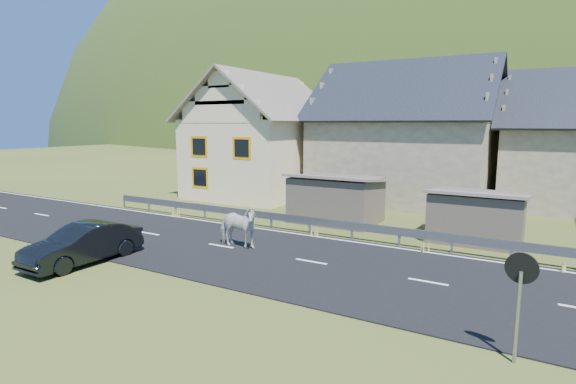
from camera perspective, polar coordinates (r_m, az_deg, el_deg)
The scene contains 13 objects.
ground at distance 15.87m, azimuth 2.98°, elevation -8.96°, with size 160.00×160.00×0.00m, color #36401C.
road at distance 15.86m, azimuth 2.98°, elevation -8.89°, with size 60.00×7.00×0.04m, color black.
lane_markings at distance 15.86m, azimuth 2.98°, elevation -8.81°, with size 60.00×6.60×0.01m, color silver.
guardrail at distance 18.95m, azimuth 8.13°, elevation -4.33°, with size 28.10×0.09×0.75m.
shed_left at distance 22.16m, azimuth 6.14°, elevation -0.97°, with size 4.30×3.30×2.40m, color brown.
shed_right at distance 19.96m, azimuth 22.81°, elevation -2.99°, with size 3.80×2.90×2.20m, color brown.
house_cream at distance 30.56m, azimuth -3.35°, elevation 7.87°, with size 7.80×9.80×8.30m.
house_stone_a at distance 29.52m, azimuth 14.91°, elevation 8.10°, with size 10.80×9.80×8.90m.
mountain at distance 195.04m, azimuth 29.48°, elevation 0.32°, with size 440.00×280.00×260.00m, color #243813.
conifer_patch at distance 138.10m, azimuth 3.72°, elevation 9.24°, with size 76.00×50.00×28.00m, color black.
horse at distance 17.49m, azimuth -6.49°, elevation -4.36°, with size 1.98×0.90×1.67m, color beige.
car at distance 17.20m, azimuth -24.59°, elevation -6.02°, with size 1.43×4.10×1.35m, color black.
traffic_mirror at distance 10.22m, azimuth 27.43°, elevation -10.17°, with size 0.63×0.22×2.30m.
Camera 1 is at (6.91, -13.44, 4.83)m, focal length 28.00 mm.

